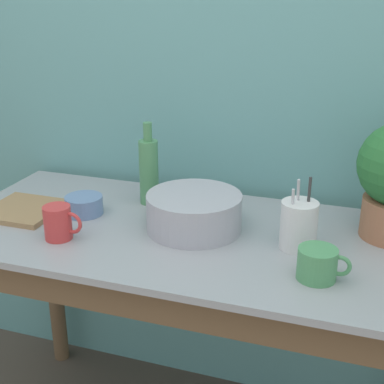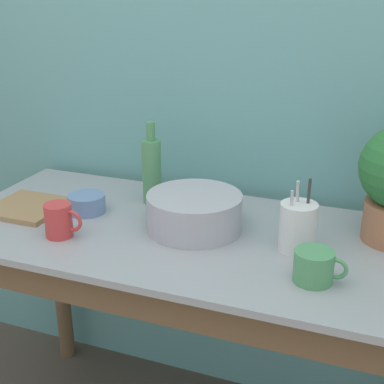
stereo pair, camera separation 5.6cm
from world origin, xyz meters
TOP-DOWN VIEW (x-y plane):
  - wall_back at (0.00, 0.70)m, footprint 6.00×0.05m
  - counter_table at (0.00, 0.30)m, footprint 1.43×0.64m
  - bowl_wash_large at (0.00, 0.34)m, footprint 0.27×0.27m
  - bottle_tall at (-0.20, 0.48)m, footprint 0.06×0.06m
  - mug_green at (0.36, 0.17)m, footprint 0.13×0.09m
  - mug_red at (-0.33, 0.17)m, footprint 0.11×0.08m
  - bowl_small_blue at (-0.35, 0.34)m, footprint 0.11×0.11m
  - utensil_cup at (0.30, 0.32)m, footprint 0.10×0.10m
  - tray_board at (-0.53, 0.29)m, footprint 0.21×0.21m

SIDE VIEW (x-z plane):
  - counter_table at x=0.00m, z-range 0.25..1.05m
  - tray_board at x=-0.53m, z-range 0.80..0.82m
  - bowl_small_blue at x=-0.35m, z-range 0.80..0.86m
  - mug_green at x=0.36m, z-range 0.80..0.88m
  - mug_red at x=-0.33m, z-range 0.80..0.90m
  - bowl_wash_large at x=0.00m, z-range 0.80..0.91m
  - utensil_cup at x=0.30m, z-range 0.77..0.96m
  - bottle_tall at x=-0.20m, z-range 0.78..1.04m
  - wall_back at x=0.00m, z-range 0.00..2.40m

